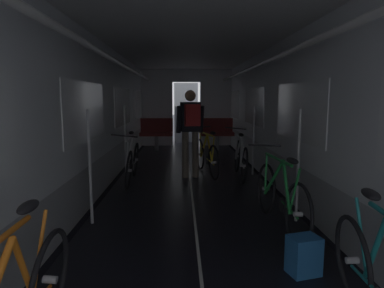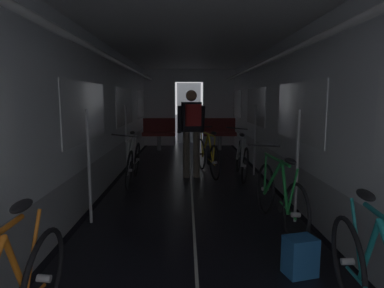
{
  "view_description": "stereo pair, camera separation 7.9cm",
  "coord_description": "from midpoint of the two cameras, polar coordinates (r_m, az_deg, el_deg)",
  "views": [
    {
      "loc": [
        -0.16,
        -1.94,
        1.53
      ],
      "look_at": [
        0.0,
        3.25,
        0.83
      ],
      "focal_mm": 31.64,
      "sensor_mm": 36.0,
      "label": 1
    },
    {
      "loc": [
        -0.09,
        -1.94,
        1.53
      ],
      "look_at": [
        0.0,
        3.25,
        0.83
      ],
      "focal_mm": 31.64,
      "sensor_mm": 36.0,
      "label": 2
    }
  ],
  "objects": [
    {
      "name": "train_car_shell",
      "position": [
        5.55,
        -0.53,
        9.44
      ],
      "size": [
        3.14,
        12.34,
        2.57
      ],
      "color": "black",
      "rests_on": "ground"
    },
    {
      "name": "bench_seat_far_left",
      "position": [
        10.09,
        -6.22,
        2.19
      ],
      "size": [
        0.98,
        0.51,
        0.95
      ],
      "color": "gray",
      "rests_on": "ground"
    },
    {
      "name": "bench_seat_far_right",
      "position": [
        10.12,
        4.0,
        2.23
      ],
      "size": [
        0.98,
        0.51,
        0.95
      ],
      "color": "gray",
      "rests_on": "ground"
    },
    {
      "name": "bicycle_white",
      "position": [
        6.27,
        -10.39,
        -2.96
      ],
      "size": [
        0.44,
        1.69,
        0.95
      ],
      "color": "black",
      "rests_on": "ground"
    },
    {
      "name": "bicycle_silver",
      "position": [
        6.6,
        7.83,
        -2.37
      ],
      "size": [
        0.44,
        1.69,
        0.95
      ],
      "color": "black",
      "rests_on": "ground"
    },
    {
      "name": "bicycle_green",
      "position": [
        4.16,
        14.09,
        -8.5
      ],
      "size": [
        0.44,
        1.69,
        0.94
      ],
      "color": "black",
      "rests_on": "ground"
    },
    {
      "name": "person_cyclist_aisle",
      "position": [
        6.46,
        -0.58,
        3.14
      ],
      "size": [
        0.56,
        0.43,
        1.69
      ],
      "color": "brown",
      "rests_on": "ground"
    },
    {
      "name": "bicycle_yellow_in_aisle",
      "position": [
        6.82,
        2.13,
        -1.97
      ],
      "size": [
        0.51,
        1.66,
        0.94
      ],
      "color": "black",
      "rests_on": "ground"
    },
    {
      "name": "backpack_on_floor",
      "position": [
        3.24,
        17.63,
        -17.44
      ],
      "size": [
        0.3,
        0.26,
        0.34
      ],
      "primitive_type": "cube",
      "rotation": [
        0.0,
        0.0,
        0.26
      ],
      "color": "#1E5693",
      "rests_on": "ground"
    }
  ]
}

